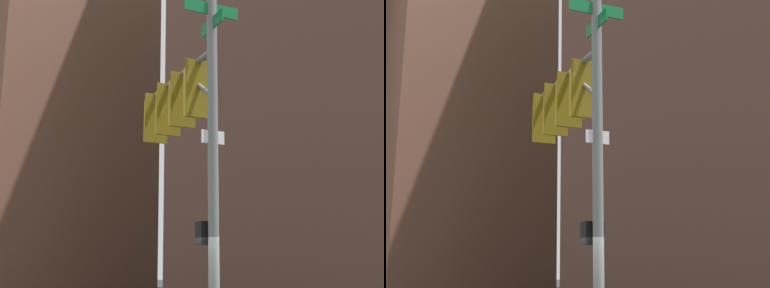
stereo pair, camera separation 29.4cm
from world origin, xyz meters
The scene contains 3 objects.
signal_pole_assembly centered at (0.03, -1.43, 4.86)m, with size 1.60×3.87×7.02m.
building_brick_midblock centered at (-14.40, -49.33, 16.19)m, with size 17.45×14.74×32.38m, color #4C3328.
building_brick_farside centered at (-17.06, -44.37, 27.23)m, with size 16.25×16.75×54.46m, color brown.
Camera 2 is at (6.62, 7.10, 1.93)m, focal length 51.35 mm.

